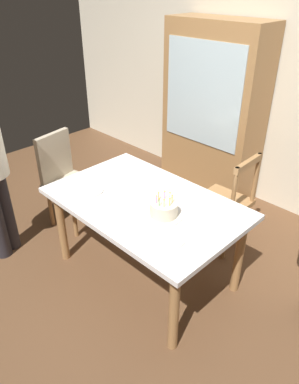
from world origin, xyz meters
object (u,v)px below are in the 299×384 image
object	(u,v)px
birthday_cake	(164,210)
chair_upholstered	(64,175)
chair_spindle_back	(225,203)
plate_near_guest	(170,238)
china_cabinet	(213,113)
dining_table	(145,210)
plate_near_celebrant	(90,191)
plate_far_side	(157,187)

from	to	relation	value
birthday_cake	chair_upholstered	world-z (taller)	chair_upholstered
birthday_cake	chair_spindle_back	distance (m)	0.92
birthday_cake	plate_near_guest	distance (m)	0.27
birthday_cake	china_cabinet	xyz separation A→B (m)	(-0.77, 1.61, 0.15)
china_cabinet	dining_table	bearing A→B (deg)	-71.41
plate_near_celebrant	plate_near_guest	bearing A→B (deg)	0.00
plate_far_side	chair_spindle_back	bearing A→B (deg)	63.02
dining_table	plate_near_guest	xyz separation A→B (m)	(0.46, -0.22, 0.10)
plate_far_side	china_cabinet	distance (m)	1.43
chair_spindle_back	china_cabinet	distance (m)	1.17
plate_near_celebrant	china_cabinet	size ratio (longest dim) A/B	0.12
dining_table	chair_spindle_back	bearing A→B (deg)	74.52
dining_table	birthday_cake	size ratio (longest dim) A/B	5.43
dining_table	plate_near_celebrant	world-z (taller)	plate_near_celebrant
chair_spindle_back	chair_upholstered	world-z (taller)	same
dining_table	chair_upholstered	distance (m)	1.15
birthday_cake	plate_near_guest	bearing A→B (deg)	-38.82
plate_near_guest	china_cabinet	world-z (taller)	china_cabinet
plate_near_guest	dining_table	bearing A→B (deg)	154.50
china_cabinet	birthday_cake	bearing A→B (deg)	-64.40
plate_far_side	birthday_cake	bearing A→B (deg)	-39.57
birthday_cake	plate_far_side	bearing A→B (deg)	140.43
plate_near_celebrant	plate_near_guest	xyz separation A→B (m)	(0.87, 0.00, 0.00)
plate_near_guest	china_cabinet	distance (m)	2.04
chair_spindle_back	plate_near_celebrant	bearing A→B (deg)	-122.09
plate_far_side	plate_near_guest	world-z (taller)	same
plate_near_guest	chair_spindle_back	world-z (taller)	chair_spindle_back
birthday_cake	plate_near_celebrant	bearing A→B (deg)	-165.69
chair_upholstered	plate_near_celebrant	bearing A→B (deg)	-16.33
plate_near_celebrant	plate_near_guest	distance (m)	0.87
dining_table	plate_far_side	size ratio (longest dim) A/B	6.91
plate_near_celebrant	plate_near_guest	world-z (taller)	same
chair_upholstered	china_cabinet	world-z (taller)	china_cabinet
chair_spindle_back	china_cabinet	size ratio (longest dim) A/B	0.50
dining_table	plate_near_celebrant	xyz separation A→B (m)	(-0.42, -0.22, 0.10)
plate_near_celebrant	chair_spindle_back	xyz separation A→B (m)	(0.64, 1.02, -0.29)
plate_near_guest	chair_upholstered	bearing A→B (deg)	172.41
chair_spindle_back	dining_table	bearing A→B (deg)	-105.48
plate_far_side	chair_spindle_back	size ratio (longest dim) A/B	0.23
birthday_cake	chair_spindle_back	bearing A→B (deg)	91.53
plate_near_guest	chair_spindle_back	size ratio (longest dim) A/B	0.23
chair_upholstered	dining_table	bearing A→B (deg)	0.19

